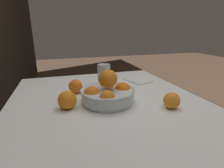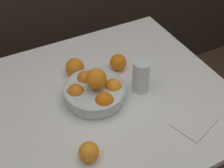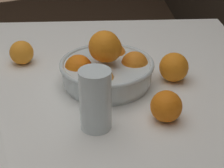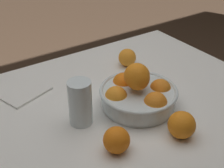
% 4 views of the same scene
% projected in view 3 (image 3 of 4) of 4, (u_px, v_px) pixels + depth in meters
% --- Properties ---
extents(dining_table, '(1.05, 0.93, 0.74)m').
position_uv_depth(dining_table, '(105.00, 117.00, 1.04)').
color(dining_table, white).
rests_on(dining_table, ground_plane).
extents(fruit_bowl, '(0.25, 0.25, 0.16)m').
position_uv_depth(fruit_bowl, '(107.00, 67.00, 1.00)').
color(fruit_bowl, silver).
rests_on(fruit_bowl, dining_table).
extents(juice_glass, '(0.07, 0.07, 0.14)m').
position_uv_depth(juice_glass, '(95.00, 102.00, 0.82)').
color(juice_glass, '#F4A314').
rests_on(juice_glass, dining_table).
extents(orange_loose_near_bowl, '(0.07, 0.07, 0.07)m').
position_uv_depth(orange_loose_near_bowl, '(22.00, 53.00, 1.12)').
color(orange_loose_near_bowl, orange).
rests_on(orange_loose_near_bowl, dining_table).
extents(orange_loose_front, '(0.07, 0.07, 0.07)m').
position_uv_depth(orange_loose_front, '(166.00, 106.00, 0.86)').
color(orange_loose_front, orange).
rests_on(orange_loose_front, dining_table).
extents(orange_loose_aside, '(0.08, 0.08, 0.08)m').
position_uv_depth(orange_loose_aside, '(174.00, 67.00, 1.03)').
color(orange_loose_aside, orange).
rests_on(orange_loose_aside, dining_table).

